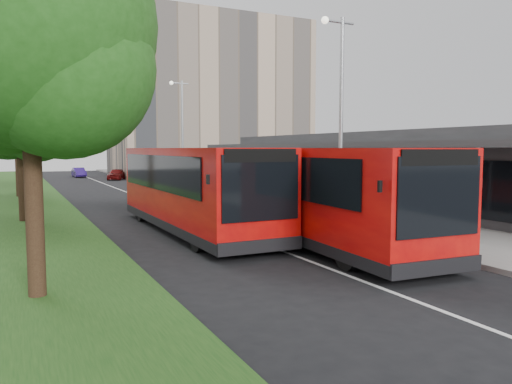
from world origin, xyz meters
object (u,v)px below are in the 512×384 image
tree_far (16,112)px  car_near (116,174)px  lamp_post_near (339,108)px  car_far (79,172)px  tree_near (27,40)px  bus_second (194,189)px  tree_mid (19,111)px  bus_main (317,195)px  lamp_post_far (181,127)px  litter_bin (286,194)px  bollard (211,185)px

tree_far → car_near: 19.12m
lamp_post_near → car_far: 41.93m
lamp_post_near → tree_near: bearing=-156.0°
tree_near → bus_second: size_ratio=0.73×
tree_mid → bus_main: tree_mid is taller
lamp_post_near → lamp_post_far: size_ratio=1.00×
tree_far → lamp_post_far: 11.19m
tree_mid → car_far: (6.24, 34.38, -4.16)m
lamp_post_near → bus_second: 6.43m
tree_far → car_far: bearing=74.4°
bus_main → lamp_post_far: bearing=87.0°
litter_bin → bollard: bollard is taller
tree_near → car_far: bearing=82.3°
litter_bin → bollard: bearing=100.3°
car_near → car_far: car_near is taller
bus_main → tree_mid: bearing=136.2°
tree_mid → bollard: (11.63, 8.23, -4.00)m
tree_far → bus_second: tree_far is taller
tree_far → litter_bin: (13.04, -11.52, -4.79)m
lamp_post_far → bus_second: lamp_post_far is taller
tree_near → bus_main: 9.78m
tree_mid → bus_second: bearing=-42.6°
lamp_post_near → lamp_post_far: 20.00m
litter_bin → lamp_post_near: bearing=-104.2°
bus_main → bus_second: bearing=129.0°
tree_far → lamp_post_near: (11.13, -19.05, -0.73)m
lamp_post_near → car_near: (-2.03, 35.14, -4.15)m
tree_near → tree_mid: 12.02m
tree_far → car_far: (6.24, 22.38, -4.92)m
tree_far → bollard: (11.63, -3.77, -4.76)m
car_near → tree_far: bearing=-96.4°
car_far → lamp_post_far: bearing=-80.3°
bus_second → lamp_post_far: bearing=73.2°
bollard → car_far: size_ratio=0.34×
lamp_post_far → bus_second: 19.27m
bollard → car_far: bollard is taller
tree_mid → car_near: size_ratio=2.16×
bus_main → bollard: 17.84m
bus_main → tree_near: bearing=-159.5°
bollard → litter_bin: bearing=-79.7°
tree_near → car_near: bearing=77.2°
lamp_post_far → car_near: size_ratio=2.39×
tree_mid → tree_far: bearing=90.0°
bus_main → car_near: bearing=92.7°
litter_bin → car_far: size_ratio=0.32×
bus_second → tree_near: bearing=-131.2°
tree_far → bus_second: size_ratio=0.75×
tree_near → car_far: tree_near is taller
litter_bin → car_near: litter_bin is taller
tree_near → lamp_post_far: 27.32m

